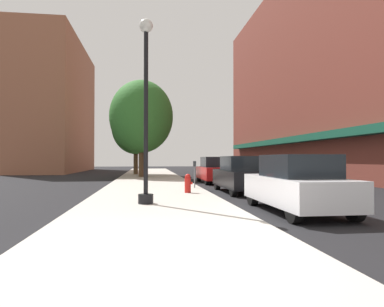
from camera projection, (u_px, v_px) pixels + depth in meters
ground_plane at (209, 181)px, 23.62m from camera, size 90.00×90.00×0.00m
sidewalk_slab at (151, 180)px, 24.09m from camera, size 4.80×50.00×0.12m
building_right_brick at (326, 70)px, 29.17m from camera, size 6.80×40.00×18.48m
building_far_background at (57, 108)px, 40.61m from camera, size 6.80×18.00×15.22m
lamppost at (146, 107)px, 10.79m from camera, size 0.48×0.48×5.90m
fire_hydrant at (188, 183)px, 14.19m from camera, size 0.33×0.26×0.79m
parking_meter_near at (195, 171)px, 16.59m from camera, size 0.14×0.09×1.31m
tree_near at (136, 127)px, 31.02m from camera, size 4.40×4.40×6.90m
tree_mid at (141, 117)px, 26.61m from camera, size 4.97×4.97×7.60m
car_white at (296, 184)px, 9.72m from camera, size 1.80×4.30×1.66m
car_black at (241, 175)px, 15.41m from camera, size 1.80×4.30×1.66m
car_red at (215, 170)px, 21.46m from camera, size 1.80×4.30×1.66m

